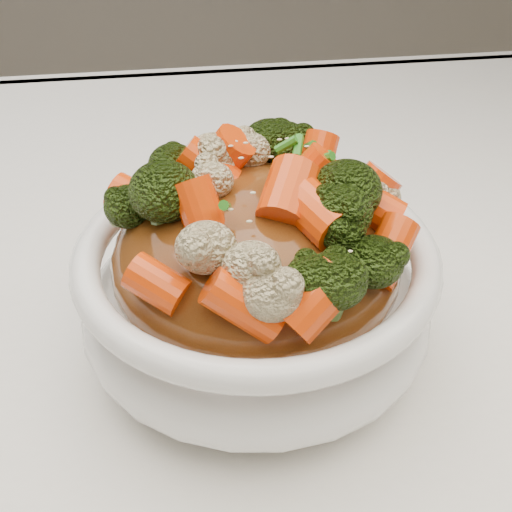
{
  "coord_description": "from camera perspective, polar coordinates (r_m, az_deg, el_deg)",
  "views": [
    {
      "loc": [
        -0.01,
        -0.32,
        1.04
      ],
      "look_at": [
        0.03,
        -0.02,
        0.82
      ],
      "focal_mm": 50.0,
      "sensor_mm": 36.0,
      "label": 1
    }
  ],
  "objects": [
    {
      "name": "carrots",
      "position": [
        0.34,
        0.0,
        7.03
      ],
      "size": [
        0.2,
        0.2,
        0.04
      ],
      "primitive_type": null,
      "rotation": [
        0.0,
        0.0,
        0.43
      ],
      "color": "#F14407",
      "rests_on": "sauce_base"
    },
    {
      "name": "tablecloth",
      "position": [
        0.45,
        -4.51,
        -7.4
      ],
      "size": [
        1.2,
        0.8,
        0.04
      ],
      "primitive_type": "cube",
      "color": "white",
      "rests_on": "dining_table"
    },
    {
      "name": "scallions",
      "position": [
        0.34,
        0.0,
        7.16
      ],
      "size": [
        0.15,
        0.15,
        0.02
      ],
      "primitive_type": null,
      "rotation": [
        0.0,
        0.0,
        0.43
      ],
      "color": "#29751B",
      "rests_on": "sauce_base"
    },
    {
      "name": "sesame_seeds",
      "position": [
        0.34,
        0.0,
        7.16
      ],
      "size": [
        0.18,
        0.18,
        0.01
      ],
      "primitive_type": null,
      "rotation": [
        0.0,
        0.0,
        0.43
      ],
      "color": "beige",
      "rests_on": "sauce_base"
    },
    {
      "name": "bowl",
      "position": [
        0.39,
        0.0,
        -3.39
      ],
      "size": [
        0.25,
        0.25,
        0.07
      ],
      "primitive_type": null,
      "rotation": [
        0.0,
        0.0,
        0.43
      ],
      "color": "white",
      "rests_on": "tablecloth"
    },
    {
      "name": "broccoli",
      "position": [
        0.34,
        0.0,
        6.9
      ],
      "size": [
        0.2,
        0.2,
        0.04
      ],
      "primitive_type": null,
      "rotation": [
        0.0,
        0.0,
        0.43
      ],
      "color": "black",
      "rests_on": "sauce_base"
    },
    {
      "name": "cauliflower",
      "position": [
        0.35,
        0.0,
        6.65
      ],
      "size": [
        0.2,
        0.2,
        0.03
      ],
      "primitive_type": null,
      "rotation": [
        0.0,
        0.0,
        0.43
      ],
      "color": "beige",
      "rests_on": "sauce_base"
    },
    {
      "name": "sauce_base",
      "position": [
        0.37,
        0.0,
        -0.33
      ],
      "size": [
        0.2,
        0.2,
        0.08
      ],
      "primitive_type": "ellipsoid",
      "rotation": [
        0.0,
        0.0,
        0.43
      ],
      "color": "#5E2F10",
      "rests_on": "bowl"
    }
  ]
}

